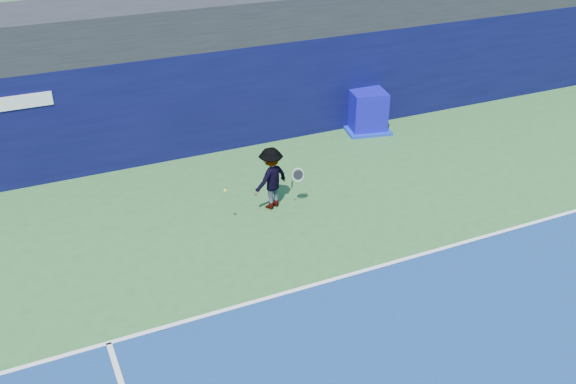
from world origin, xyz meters
name	(u,v)px	position (x,y,z in m)	size (l,w,h in m)	color
ground	(434,368)	(0.00, 0.00, 0.00)	(80.00, 80.00, 0.00)	#2F672E
baseline	(349,275)	(0.00, 3.00, 0.01)	(24.00, 0.10, 0.01)	white
stadium_band	(209,16)	(0.00, 11.50, 3.60)	(36.00, 3.00, 1.20)	black
back_wall_assembly	(224,96)	(0.00, 10.50, 1.50)	(36.00, 1.03, 3.00)	#090A34
equipment_cart	(367,112)	(4.38, 9.65, 0.59)	(1.59, 1.59, 1.29)	#110BA1
tennis_player	(271,178)	(-0.32, 6.36, 0.80)	(1.33, 0.94, 1.59)	silver
tennis_ball	(225,190)	(-1.67, 5.86, 1.01)	(0.07, 0.07, 0.07)	#DFF21A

